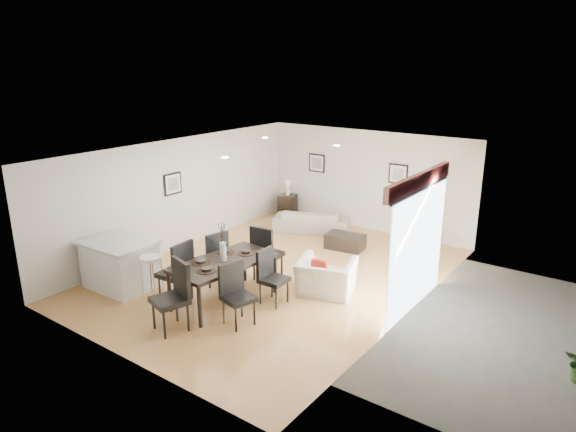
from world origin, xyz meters
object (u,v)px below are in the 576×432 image
Objects in this scene: sofa at (312,221)px; dining_chair_efar at (270,273)px; side_table at (288,206)px; dining_table at (224,265)px; dining_chair_foot at (265,250)px; armchair at (326,277)px; dining_chair_enear at (235,290)px; dining_chair_wfar at (214,255)px; dining_chair_head at (175,292)px; kitchen_island at (120,264)px; bar_stool at (151,263)px; coffee_table at (345,242)px; dining_chair_wnear at (178,269)px.

sofa is 4.37m from dining_chair_efar.
dining_table is at bearing -65.98° from side_table.
dining_chair_foot reaches higher than sofa.
armchair is at bearing 51.97° from dining_table.
dining_chair_enear is at bearing -61.95° from side_table.
dining_chair_foot reaches higher than dining_chair_wfar.
dining_chair_head is at bearing 77.53° from sofa.
bar_stool is at bearing -1.79° from kitchen_island.
side_table reaches higher than coffee_table.
kitchen_island is at bearing 14.64° from armchair.
dining_chair_wnear is at bearing 70.74° from sofa.
sofa is 1.54m from coffee_table.
dining_table is 2.32m from kitchen_island.
side_table is at bearing -64.14° from dining_chair_foot.
dining_chair_wfar is 0.79× the size of kitchen_island.
bar_stool is (-1.20, -0.74, -0.00)m from dining_table.
dining_chair_enear is 0.99m from dining_chair_efar.
coffee_table is 1.04× the size of bar_stool.
coffee_table is at bearing 70.78° from bar_stool.
bar_stool is at bearing 23.38° from armchair.
armchair is 0.95× the size of dining_chair_wfar.
dining_table is at bearing 31.82° from bar_stool.
dining_table is 1.25m from dining_chair_head.
dining_chair_foot reaches higher than bar_stool.
sofa is 1.85× the size of armchair.
bar_stool is at bearing 65.24° from sofa.
dining_chair_wfar is at bearing 71.39° from sofa.
dining_chair_efar is 0.73× the size of kitchen_island.
bar_stool is (-0.21, -5.25, 0.46)m from sofa.
dining_chair_wfar reaches higher than armchair.
armchair is at bearing -4.74° from dining_chair_enear.
dining_chair_wfar is (-0.01, 0.98, -0.04)m from dining_chair_wnear.
dining_chair_enear is 1.87m from dining_chair_foot.
side_table is (-1.64, 4.79, -0.32)m from dining_chair_wfar.
dining_chair_wfar is at bearing 176.95° from dining_chair_wnear.
dining_chair_efar is 1.16× the size of coffee_table.
dining_chair_head is at bearing 36.34° from dining_chair_wfar.
dining_chair_enear reaches higher than bar_stool.
dining_table is 0.89m from dining_chair_efar.
bar_stool is at bearing -79.12° from side_table.
dining_chair_wfar is at bearing 70.46° from dining_chair_enear.
dining_chair_wnear is at bearing 26.02° from armchair.
dining_chair_head reaches higher than armchair.
dining_table is 5.79m from side_table.
dining_table is at bearing 123.53° from dining_chair_efar.
dining_table is 1.45× the size of kitchen_island.
dining_chair_wfar reaches higher than bar_stool.
dining_table reaches higher than coffee_table.
side_table is at bearing -51.58° from sofa.
dining_chair_wnear is at bearing 63.30° from dining_chair_foot.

